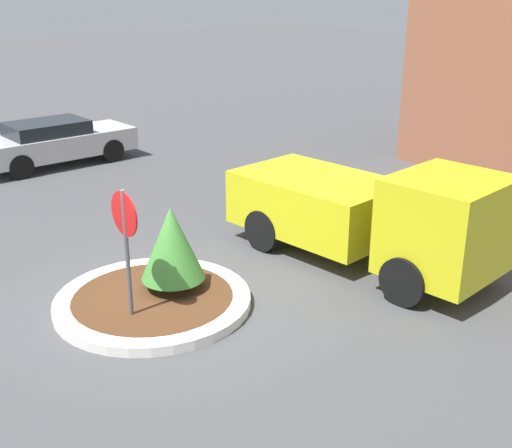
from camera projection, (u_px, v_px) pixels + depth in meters
name	position (u px, v px, depth m)	size (l,w,h in m)	color
ground_plane	(153.00, 305.00, 11.22)	(120.00, 120.00, 0.00)	#474749
traffic_island	(153.00, 301.00, 11.19)	(3.41, 3.41, 0.17)	silver
stop_sign	(126.00, 233.00, 10.06)	(0.74, 0.07, 2.31)	#4C4C51
island_shrub	(172.00, 243.00, 11.18)	(1.13, 1.13, 1.52)	brown
utility_truck	(368.00, 213.00, 12.53)	(5.65, 2.42, 2.14)	gold
parked_sedan_silver	(54.00, 142.00, 19.65)	(1.86, 4.75, 1.39)	#B7B7BC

